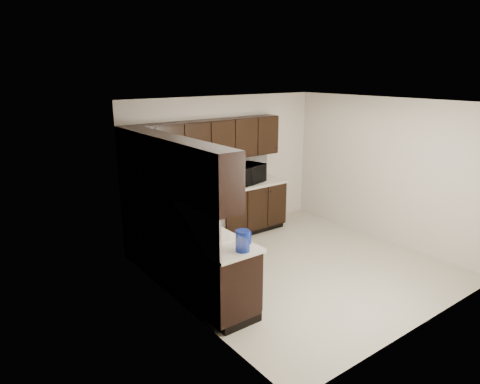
# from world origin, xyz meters

# --- Properties ---
(floor) EXTENTS (4.00, 4.00, 0.00)m
(floor) POSITION_xyz_m (0.00, 0.00, 0.00)
(floor) COLOR #ADA58F
(floor) RESTS_ON ground
(ceiling) EXTENTS (4.00, 4.00, 0.00)m
(ceiling) POSITION_xyz_m (0.00, 0.00, 2.50)
(ceiling) COLOR white
(ceiling) RESTS_ON wall_back
(wall_back) EXTENTS (4.00, 0.02, 2.50)m
(wall_back) POSITION_xyz_m (0.00, 2.00, 1.25)
(wall_back) COLOR #C0B4A4
(wall_back) RESTS_ON floor
(wall_left) EXTENTS (0.02, 4.00, 2.50)m
(wall_left) POSITION_xyz_m (-2.00, 0.00, 1.25)
(wall_left) COLOR #C0B4A4
(wall_left) RESTS_ON floor
(wall_right) EXTENTS (0.02, 4.00, 2.50)m
(wall_right) POSITION_xyz_m (2.00, 0.00, 1.25)
(wall_right) COLOR #C0B4A4
(wall_right) RESTS_ON floor
(wall_front) EXTENTS (4.00, 0.02, 2.50)m
(wall_front) POSITION_xyz_m (0.00, -2.00, 1.25)
(wall_front) COLOR #C0B4A4
(wall_front) RESTS_ON floor
(lower_cabinets) EXTENTS (3.00, 2.80, 0.90)m
(lower_cabinets) POSITION_xyz_m (-1.01, 1.11, 0.41)
(lower_cabinets) COLOR black
(lower_cabinets) RESTS_ON floor
(countertop) EXTENTS (3.03, 2.83, 0.04)m
(countertop) POSITION_xyz_m (-1.01, 1.11, 0.92)
(countertop) COLOR #B8B2A0
(countertop) RESTS_ON lower_cabinets
(backsplash) EXTENTS (3.00, 2.80, 0.48)m
(backsplash) POSITION_xyz_m (-1.22, 1.32, 1.18)
(backsplash) COLOR beige
(backsplash) RESTS_ON countertop
(upper_cabinets) EXTENTS (3.00, 2.80, 0.70)m
(upper_cabinets) POSITION_xyz_m (-1.10, 1.20, 1.77)
(upper_cabinets) COLOR black
(upper_cabinets) RESTS_ON wall_back
(dishwasher) EXTENTS (0.58, 0.04, 0.78)m
(dishwasher) POSITION_xyz_m (-0.70, 1.41, 0.55)
(dishwasher) COLOR beige
(dishwasher) RESTS_ON lower_cabinets
(sink) EXTENTS (0.54, 0.82, 0.42)m
(sink) POSITION_xyz_m (-1.68, -0.01, 0.88)
(sink) COLOR beige
(sink) RESTS_ON countertop
(microwave) EXTENTS (0.70, 0.57, 0.34)m
(microwave) POSITION_xyz_m (0.30, 1.69, 1.11)
(microwave) COLOR black
(microwave) RESTS_ON countertop
(soap_bottle_a) EXTENTS (0.11, 0.11, 0.19)m
(soap_bottle_a) POSITION_xyz_m (-1.50, 0.47, 1.03)
(soap_bottle_a) COLOR gray
(soap_bottle_a) RESTS_ON countertop
(soap_bottle_b) EXTENTS (0.11, 0.11, 0.24)m
(soap_bottle_b) POSITION_xyz_m (-1.88, -0.12, 1.06)
(soap_bottle_b) COLOR gray
(soap_bottle_b) RESTS_ON countertop
(toaster_oven) EXTENTS (0.48, 0.42, 0.25)m
(toaster_oven) POSITION_xyz_m (-0.90, 1.78, 1.07)
(toaster_oven) COLOR #B0B0B2
(toaster_oven) RESTS_ON countertop
(storage_bin) EXTENTS (0.49, 0.39, 0.18)m
(storage_bin) POSITION_xyz_m (-1.69, 1.35, 1.03)
(storage_bin) COLOR silver
(storage_bin) RESTS_ON countertop
(blue_pitcher) EXTENTS (0.20, 0.20, 0.25)m
(blue_pitcher) POSITION_xyz_m (-1.62, -0.70, 1.06)
(blue_pitcher) COLOR navy
(blue_pitcher) RESTS_ON countertop
(teal_tumbler) EXTENTS (0.11, 0.11, 0.20)m
(teal_tumbler) POSITION_xyz_m (-1.52, 0.81, 1.04)
(teal_tumbler) COLOR #0B737D
(teal_tumbler) RESTS_ON countertop
(paper_towel_roll) EXTENTS (0.17, 0.17, 0.34)m
(paper_towel_roll) POSITION_xyz_m (-1.57, 1.35, 1.11)
(paper_towel_roll) COLOR white
(paper_towel_roll) RESTS_ON countertop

